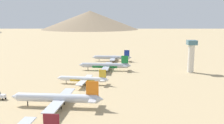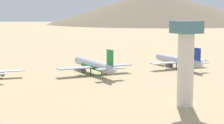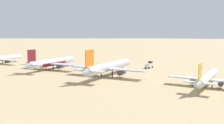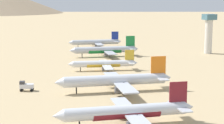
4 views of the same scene
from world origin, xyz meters
TOP-DOWN VIEW (x-y plane):
  - parked_jet_0 at (-18.69, -106.49)m, footprint 39.30×31.94m
  - parked_jet_1 at (-14.11, -61.93)m, footprint 43.26×35.15m
  - control_tower at (-81.77, -56.67)m, footprint 7.20×7.20m
  - desert_hill_0 at (527.82, -497.67)m, footprint 462.72×462.72m

SIDE VIEW (x-z plane):
  - parked_jet_0 at x=-18.69m, z-range -1.85..9.48m
  - parked_jet_1 at x=-14.11m, z-range -2.09..10.38m
  - control_tower at x=-81.77m, z-range 1.64..27.12m
  - desert_hill_0 at x=527.82m, z-range 0.00..71.46m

